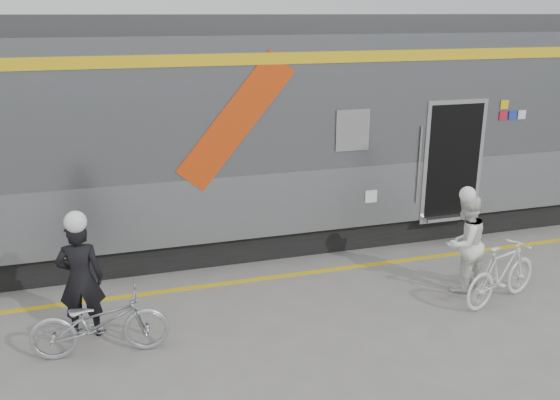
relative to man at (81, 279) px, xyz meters
name	(u,v)px	position (x,y,z in m)	size (l,w,h in m)	color
ground	(367,337)	(3.59, -1.16, -0.81)	(90.00, 90.00, 0.00)	slate
train	(311,127)	(4.27, 3.03, 1.24)	(24.00, 3.17, 4.10)	black
safety_strip	(312,272)	(3.59, 0.99, -0.81)	(24.00, 0.12, 0.01)	gold
man	(81,279)	(0.00, 0.00, 0.00)	(0.59, 0.39, 1.62)	black
bicycle_left	(100,322)	(0.20, -0.55, -0.36)	(0.59, 1.70, 0.89)	#AAACB2
woman	(464,243)	(5.59, -0.26, -0.04)	(0.75, 0.58, 1.53)	white
bicycle_right	(502,273)	(5.89, -0.81, -0.35)	(0.44, 1.55, 0.93)	silver
helmet_man	(73,210)	(0.00, 0.00, 0.95)	(0.28, 0.28, 0.28)	white
helmet_woman	(470,187)	(5.59, -0.26, 0.85)	(0.25, 0.25, 0.25)	white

